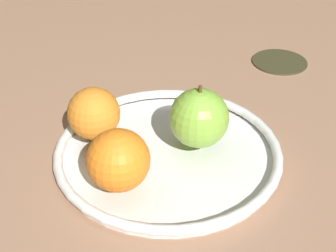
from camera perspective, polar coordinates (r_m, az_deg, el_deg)
ground_plane at (r=63.11cm, az=0.00°, el=-5.08°), size 143.40×143.40×4.00cm
fruit_bowl at (r=61.28cm, az=0.00°, el=-2.99°), size 28.24×28.24×1.80cm
apple at (r=59.34cm, az=3.61°, el=0.94°), size 7.33×7.33×8.13cm
orange_back_right at (r=61.41cm, az=-8.60°, el=1.45°), size 6.61×6.61×6.61cm
orange_back_left at (r=53.21cm, az=-5.78°, el=-3.96°), size 6.99×6.99×6.99cm
ambient_coaster at (r=85.51cm, az=12.81°, el=7.36°), size 9.22×9.22×0.60cm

